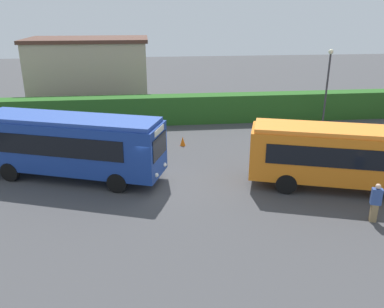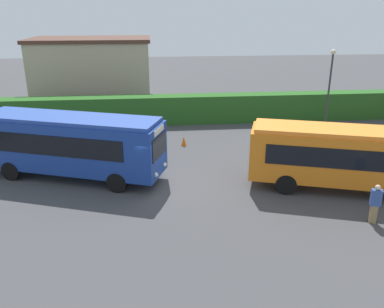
% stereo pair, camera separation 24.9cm
% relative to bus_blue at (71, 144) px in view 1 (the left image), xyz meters
% --- Properties ---
extents(ground_plane, '(114.17, 114.17, 0.00)m').
position_rel_bus_blue_xyz_m(ground_plane, '(4.63, -1.54, -1.90)').
color(ground_plane, '#424244').
extents(bus_blue, '(9.85, 5.60, 3.31)m').
position_rel_bus_blue_xyz_m(bus_blue, '(0.00, 0.00, 0.00)').
color(bus_blue, navy).
rests_on(bus_blue, ground_plane).
extents(bus_orange, '(9.77, 5.16, 3.13)m').
position_rel_bus_blue_xyz_m(bus_orange, '(13.62, -3.06, -0.09)').
color(bus_orange, orange).
rests_on(bus_orange, ground_plane).
extents(person_left, '(0.36, 0.46, 1.64)m').
position_rel_bus_blue_xyz_m(person_left, '(1.94, 1.47, -1.04)').
color(person_left, '#334C8C').
rests_on(person_left, ground_plane).
extents(person_center, '(0.48, 0.39, 1.72)m').
position_rel_bus_blue_xyz_m(person_center, '(13.21, -6.14, -0.99)').
color(person_center, olive).
rests_on(person_center, ground_plane).
extents(hedge_row, '(69.08, 1.52, 2.15)m').
position_rel_bus_blue_xyz_m(hedge_row, '(4.63, 10.01, -0.82)').
color(hedge_row, '#265B1F').
rests_on(hedge_row, ground_plane).
extents(depot_building, '(10.32, 6.31, 6.05)m').
position_rel_bus_blue_xyz_m(depot_building, '(-0.92, 16.41, 1.14)').
color(depot_building, tan).
rests_on(depot_building, ground_plane).
extents(traffic_cone, '(0.36, 0.36, 0.60)m').
position_rel_bus_blue_xyz_m(traffic_cone, '(6.19, 4.47, -1.60)').
color(traffic_cone, orange).
rests_on(traffic_cone, ground_plane).
extents(lamppost, '(0.36, 0.36, 5.69)m').
position_rel_bus_blue_xyz_m(lamppost, '(17.26, 7.93, 1.64)').
color(lamppost, '#38383D').
rests_on(lamppost, ground_plane).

